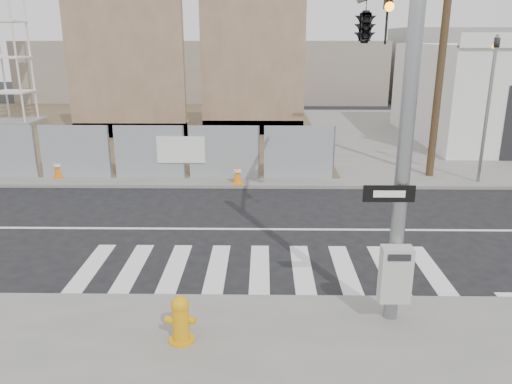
{
  "coord_description": "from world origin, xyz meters",
  "views": [
    {
      "loc": [
        0.07,
        -13.21,
        5.18
      ],
      "look_at": [
        -0.11,
        -0.94,
        1.4
      ],
      "focal_mm": 35.0,
      "sensor_mm": 36.0,
      "label": 1
    }
  ],
  "objects_px": {
    "signal_pole": "(376,58)",
    "traffic_cone_c": "(58,168)",
    "fire_hydrant": "(181,319)",
    "traffic_cone_d": "(237,174)"
  },
  "relations": [
    {
      "from": "fire_hydrant",
      "to": "traffic_cone_d",
      "type": "bearing_deg",
      "value": 109.42
    },
    {
      "from": "signal_pole",
      "to": "traffic_cone_d",
      "type": "height_order",
      "value": "signal_pole"
    },
    {
      "from": "traffic_cone_c",
      "to": "traffic_cone_d",
      "type": "height_order",
      "value": "traffic_cone_d"
    },
    {
      "from": "fire_hydrant",
      "to": "traffic_cone_c",
      "type": "relative_size",
      "value": 1.19
    },
    {
      "from": "fire_hydrant",
      "to": "traffic_cone_d",
      "type": "distance_m",
      "value": 9.89
    },
    {
      "from": "signal_pole",
      "to": "traffic_cone_c",
      "type": "relative_size",
      "value": 9.6
    },
    {
      "from": "signal_pole",
      "to": "traffic_cone_d",
      "type": "xyz_separation_m",
      "value": [
        -3.35,
        6.27,
        -4.3
      ]
    },
    {
      "from": "signal_pole",
      "to": "traffic_cone_c",
      "type": "xyz_separation_m",
      "value": [
        -10.23,
        7.07,
        -4.31
      ]
    },
    {
      "from": "fire_hydrant",
      "to": "traffic_cone_c",
      "type": "bearing_deg",
      "value": 143.11
    },
    {
      "from": "signal_pole",
      "to": "fire_hydrant",
      "type": "xyz_separation_m",
      "value": [
        -3.84,
        -3.61,
        -4.23
      ]
    }
  ]
}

